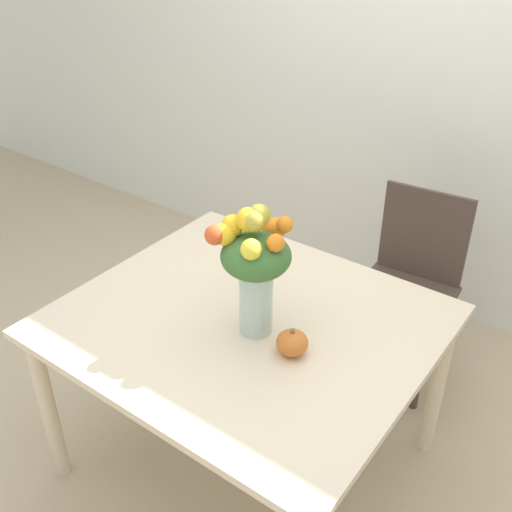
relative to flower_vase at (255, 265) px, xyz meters
The scene contains 6 objects.
ground_plane 0.99m from the flower_vase, 153.50° to the left, with size 12.00×12.00×0.00m, color tan.
wall_back 1.57m from the flower_vase, 92.25° to the left, with size 8.00×0.06×2.70m.
dining_table 0.35m from the flower_vase, 153.50° to the left, with size 1.25×1.10×0.73m.
flower_vase is the anchor object (origin of this frame).
pumpkin 0.28m from the flower_vase, ahead, with size 0.10×0.10×0.10m.
dining_chair_near_window 1.09m from the flower_vase, 78.91° to the left, with size 0.45×0.45×0.89m.
Camera 1 is at (1.02, -1.33, 2.01)m, focal length 42.00 mm.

